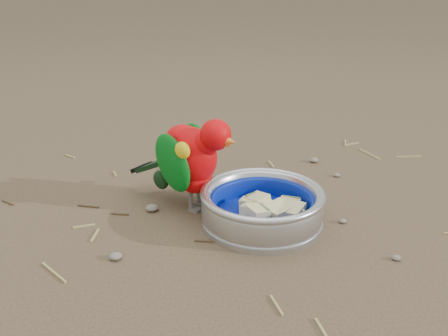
{
  "coord_description": "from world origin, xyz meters",
  "views": [
    {
      "loc": [
        -0.18,
        -0.65,
        0.4
      ],
      "look_at": [
        -0.03,
        0.13,
        0.08
      ],
      "focal_mm": 40.0,
      "sensor_mm": 36.0,
      "label": 1
    }
  ],
  "objects": [
    {
      "name": "lory_parrot",
      "position": [
        -0.08,
        0.15,
        0.08
      ],
      "size": [
        0.21,
        0.21,
        0.16
      ],
      "primitive_type": null,
      "rotation": [
        0.0,
        0.0,
        -2.37
      ],
      "color": "#CC0407",
      "rests_on": "ground"
    },
    {
      "name": "ground",
      "position": [
        0.0,
        0.0,
        0.0
      ],
      "size": [
        60.0,
        60.0,
        0.0
      ],
      "primitive_type": "plane",
      "color": "brown"
    },
    {
      "name": "food_bowl",
      "position": [
        0.03,
        0.06,
        0.01
      ],
      "size": [
        0.2,
        0.2,
        0.02
      ],
      "primitive_type": "cylinder",
      "color": "#B2B2BA",
      "rests_on": "ground"
    },
    {
      "name": "fruit_wedges",
      "position": [
        0.03,
        0.06,
        0.03
      ],
      "size": [
        0.12,
        0.12,
        0.03
      ],
      "primitive_type": null,
      "color": "beige",
      "rests_on": "food_bowl"
    },
    {
      "name": "ground_debris",
      "position": [
        -0.01,
        0.03,
        0.0
      ],
      "size": [
        0.9,
        0.8,
        0.01
      ],
      "primitive_type": null,
      "color": "#9E9055",
      "rests_on": "ground"
    },
    {
      "name": "bowl_wall",
      "position": [
        0.03,
        0.06,
        0.04
      ],
      "size": [
        0.2,
        0.2,
        0.04
      ],
      "primitive_type": null,
      "color": "#B2B2BA",
      "rests_on": "food_bowl"
    }
  ]
}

